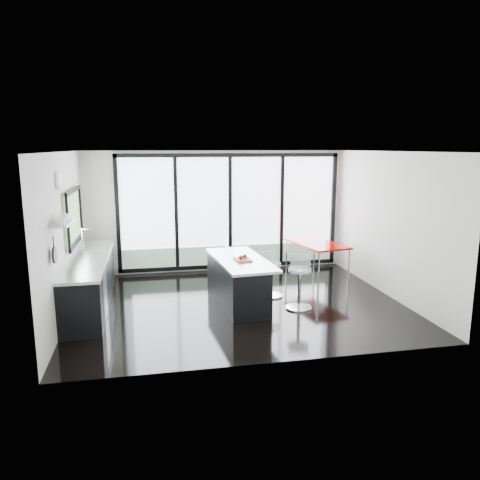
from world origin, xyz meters
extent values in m
cube|color=black|center=(0.00, 0.00, 0.00)|extent=(6.00, 5.00, 0.00)
cube|color=white|center=(0.00, 0.00, 2.80)|extent=(6.00, 5.00, 0.00)
cube|color=silver|center=(0.00, 2.50, 1.40)|extent=(6.00, 0.00, 2.80)
cube|color=white|center=(0.30, 2.47, 1.40)|extent=(5.00, 0.02, 2.50)
cube|color=gray|center=(0.30, 2.43, 0.37)|extent=(5.00, 0.02, 0.44)
cube|color=black|center=(-0.95, 2.43, 1.40)|extent=(0.08, 0.04, 2.50)
cube|color=black|center=(0.30, 2.43, 1.40)|extent=(0.08, 0.04, 2.50)
cube|color=black|center=(1.55, 2.43, 1.40)|extent=(0.08, 0.04, 2.50)
cube|color=silver|center=(0.00, -2.50, 1.40)|extent=(6.00, 0.00, 2.80)
cube|color=silver|center=(-3.00, 0.00, 1.40)|extent=(0.00, 5.00, 2.80)
cube|color=#6F9865|center=(-2.97, 0.90, 1.60)|extent=(0.02, 1.60, 0.90)
cube|color=#AAADAF|center=(-2.87, -0.85, 1.75)|extent=(0.25, 0.80, 0.03)
cylinder|color=white|center=(-2.97, -0.30, 2.35)|extent=(0.04, 0.30, 0.30)
cylinder|color=black|center=(-2.94, -1.25, 1.35)|extent=(0.03, 0.24, 0.24)
cube|color=silver|center=(3.00, 0.00, 1.40)|extent=(0.00, 5.00, 2.80)
cube|color=black|center=(-2.67, 0.40, 0.43)|extent=(0.65, 3.20, 0.87)
cube|color=#AAADAF|center=(-2.67, 0.40, 0.90)|extent=(0.69, 3.24, 0.05)
cube|color=#AAADAF|center=(-2.67, 0.90, 0.90)|extent=(0.45, 0.48, 0.06)
cylinder|color=silver|center=(-2.82, 0.90, 1.14)|extent=(0.02, 0.02, 0.44)
cube|color=#AAADAF|center=(-2.36, -0.35, 0.42)|extent=(0.03, 0.60, 0.80)
cube|color=black|center=(-0.01, 0.05, 0.40)|extent=(0.85, 2.07, 0.80)
cube|color=#AAADAF|center=(0.06, 0.05, 0.82)|extent=(1.03, 2.14, 0.05)
cube|color=#A76E48|center=(0.07, -0.08, 0.86)|extent=(0.30, 0.39, 0.03)
sphere|color=maroon|center=(0.03, -0.13, 0.91)|extent=(0.09, 0.09, 0.08)
sphere|color=#552B11|center=(0.12, -0.03, 0.91)|extent=(0.08, 0.08, 0.08)
cylinder|color=silver|center=(-0.08, 0.73, 0.97)|extent=(0.07, 0.07, 0.26)
cylinder|color=silver|center=(1.03, -0.49, 0.38)|extent=(0.62, 0.62, 0.75)
cylinder|color=silver|center=(0.73, 0.29, 0.34)|extent=(0.55, 0.55, 0.68)
cube|color=#A50400|center=(2.05, 1.38, 0.40)|extent=(1.13, 1.63, 0.80)
camera|label=1|loc=(-1.62, -8.19, 2.88)|focal=35.00mm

